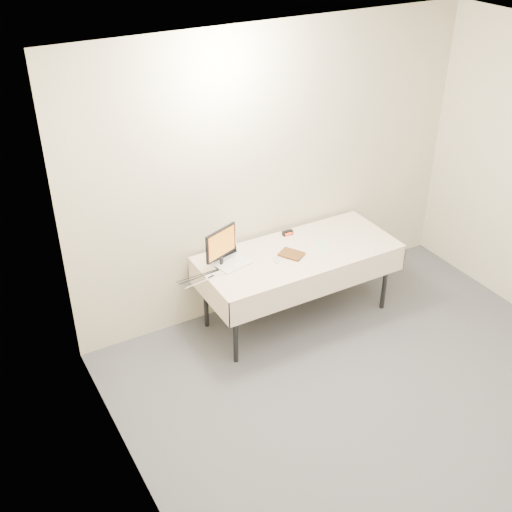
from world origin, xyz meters
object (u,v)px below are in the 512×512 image
book (288,249)px  monitor (221,245)px  laptop (229,257)px  table (298,257)px

book → monitor: bearing=130.8°
laptop → monitor: bearing=-175.1°
book → laptop: bearing=124.7°
monitor → book: monitor is taller
table → book: (-0.16, -0.07, 0.17)m
table → monitor: bearing=170.3°
laptop → book: size_ratio=1.65×
laptop → book: bearing=-36.9°
laptop → table: bearing=-25.8°
book → table: bearing=-8.5°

